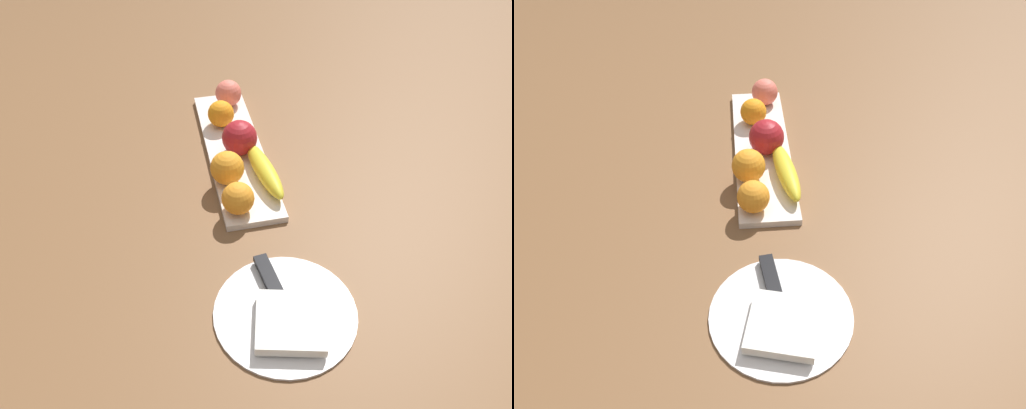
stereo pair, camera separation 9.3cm
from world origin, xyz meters
The scene contains 11 objects.
ground_plane centered at (0.00, 0.00, 0.00)m, with size 2.40×2.40×0.00m, color brown.
fruit_tray centered at (-0.05, 0.00, 0.01)m, with size 0.47×0.12×0.01m, color white.
apple centered at (-0.03, 0.01, 0.05)m, with size 0.08×0.08×0.08m, color #A71D24.
banana centered at (0.06, 0.04, 0.03)m, with size 0.19×0.04×0.04m, color yellow.
orange_near_apple centered at (-0.15, -0.01, 0.05)m, with size 0.06×0.06×0.06m, color orange.
orange_near_banana centered at (0.15, -0.03, 0.05)m, with size 0.06×0.06×0.06m, color orange.
orange_center centered at (0.06, -0.03, 0.05)m, with size 0.07×0.07×0.07m, color orange.
peach centered at (-0.23, 0.02, 0.05)m, with size 0.06×0.06×0.06m, color #EC6F5D.
dinner_plate centered at (0.39, 0.00, 0.00)m, with size 0.23×0.23×0.01m, color white.
folded_napkin centered at (0.42, 0.00, 0.02)m, with size 0.11×0.11×0.02m, color white.
knife centered at (0.33, -0.01, 0.01)m, with size 0.18×0.04×0.01m.
Camera 1 is at (0.83, -0.15, 0.68)m, focal length 35.02 mm.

